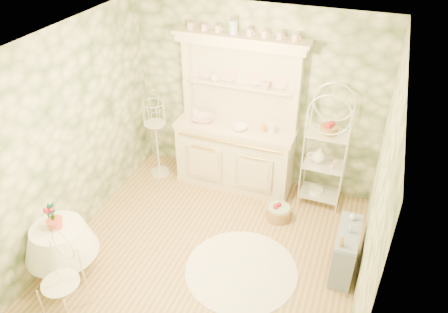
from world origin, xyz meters
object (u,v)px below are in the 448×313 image
(round_table, at_px, (63,252))
(birdcage_stand, at_px, (156,134))
(floor_basket, at_px, (279,213))
(kitchen_dresser, at_px, (236,117))
(side_shelf, at_px, (345,252))
(bakers_rack, at_px, (325,153))
(cafe_chair, at_px, (61,285))

(round_table, xyz_separation_m, birdcage_stand, (0.08, 2.25, 0.39))
(birdcage_stand, relative_size, floor_basket, 4.73)
(birdcage_stand, xyz_separation_m, floor_basket, (2.07, -0.41, -0.63))
(kitchen_dresser, bearing_deg, birdcage_stand, -171.53)
(side_shelf, distance_m, birdcage_stand, 3.23)
(kitchen_dresser, xyz_separation_m, round_table, (-1.30, -2.43, -0.81))
(bakers_rack, relative_size, floor_basket, 5.47)
(round_table, bearing_deg, side_shelf, 21.13)
(kitchen_dresser, xyz_separation_m, cafe_chair, (-0.94, -2.90, -0.72))
(bakers_rack, height_order, round_table, bakers_rack)
(birdcage_stand, bearing_deg, floor_basket, -11.08)
(side_shelf, height_order, birdcage_stand, birdcage_stand)
(round_table, distance_m, cafe_chair, 0.60)
(bakers_rack, height_order, birdcage_stand, bakers_rack)
(kitchen_dresser, distance_m, side_shelf, 2.35)
(kitchen_dresser, bearing_deg, floor_basket, -34.50)
(bakers_rack, distance_m, cafe_chair, 3.68)
(kitchen_dresser, relative_size, bakers_rack, 1.37)
(side_shelf, bearing_deg, round_table, -164.00)
(side_shelf, xyz_separation_m, cafe_chair, (-2.75, -1.67, 0.14))
(round_table, xyz_separation_m, floor_basket, (2.15, 1.84, -0.24))
(round_table, distance_m, floor_basket, 2.84)
(floor_basket, bearing_deg, round_table, -139.42)
(kitchen_dresser, bearing_deg, cafe_chair, -107.97)
(bakers_rack, bearing_deg, kitchen_dresser, -179.33)
(cafe_chair, bearing_deg, side_shelf, 46.25)
(kitchen_dresser, distance_m, round_table, 2.87)
(kitchen_dresser, distance_m, birdcage_stand, 1.30)
(kitchen_dresser, relative_size, round_table, 3.38)
(bakers_rack, bearing_deg, birdcage_stand, -175.07)
(kitchen_dresser, bearing_deg, bakers_rack, -0.33)
(side_shelf, relative_size, round_table, 0.99)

